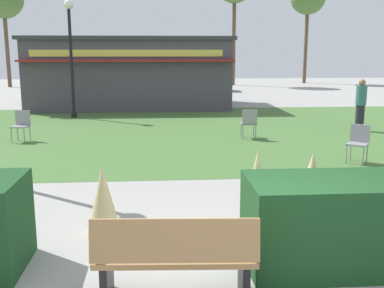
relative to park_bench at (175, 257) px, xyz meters
The scene contains 14 objects.
lawn_patch 10.62m from the park_bench, 86.04° to the left, with size 36.00×12.00×0.01m, color #446B33.
park_bench is the anchor object (origin of this frame).
hedge_right 2.34m from the park_bench, 16.38° to the left, with size 2.69×1.10×1.09m, color #19421E.
ornamental_grass_behind_left 2.10m from the park_bench, 116.83° to the left, with size 0.50×0.50×0.99m, color #D1BC7F.
ornamental_grass_behind_right 1.76m from the park_bench, 49.56° to the left, with size 0.53×0.53×1.32m, color #D1BC7F.
ornamental_grass_behind_center 2.60m from the park_bench, 39.80° to the left, with size 0.66×0.66×1.19m, color #D1BC7F.
lamppost_far 14.55m from the park_bench, 103.91° to the left, with size 0.36×0.36×4.49m.
food_kiosk 17.74m from the park_bench, 94.45° to the left, with size 9.20×5.32×3.20m.
cafe_chair_west 7.38m from the park_bench, 52.06° to the left, with size 0.62×0.62×0.89m.
cafe_chair_east 9.31m from the park_bench, 74.04° to the left, with size 0.46×0.46×0.89m.
cafe_chair_center 9.94m from the park_bench, 114.30° to the left, with size 0.51×0.51×0.89m.
person_strolling 11.96m from the park_bench, 57.30° to the left, with size 0.34×0.34×1.69m.
parked_car_west_slot 25.95m from the park_bench, 95.50° to the left, with size 4.23×2.12×1.20m.
parked_car_center_slot 25.97m from the park_bench, 84.25° to the left, with size 4.36×2.37×1.20m.
Camera 1 is at (-0.90, -4.25, 2.58)m, focal length 43.13 mm.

